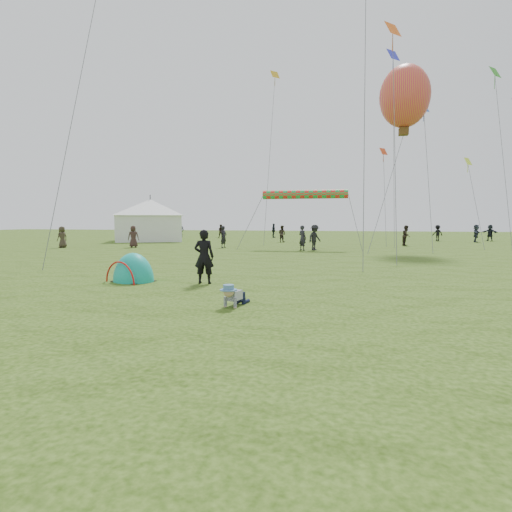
% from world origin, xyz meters
% --- Properties ---
extents(ground, '(140.00, 140.00, 0.00)m').
position_xyz_m(ground, '(0.00, 0.00, 0.00)').
color(ground, '#1D3607').
extents(crawling_toddler, '(0.69, 0.85, 0.57)m').
position_xyz_m(crawling_toddler, '(1.02, -0.28, 0.29)').
color(crawling_toddler, black).
rests_on(crawling_toddler, ground).
extents(popup_tent, '(1.85, 1.70, 1.94)m').
position_xyz_m(popup_tent, '(-3.38, 2.79, 0.00)').
color(popup_tent, '#108278').
rests_on(popup_tent, ground).
extents(standing_adult, '(0.70, 0.51, 1.77)m').
position_xyz_m(standing_adult, '(-0.86, 2.85, 0.88)').
color(standing_adult, black).
rests_on(standing_adult, ground).
extents(event_marquee, '(8.56, 8.56, 4.47)m').
position_xyz_m(event_marquee, '(-15.60, 27.59, 2.23)').
color(event_marquee, white).
rests_on(event_marquee, ground).
extents(crowd_person_0, '(0.51, 0.67, 1.67)m').
position_xyz_m(crowd_person_0, '(-16.71, 33.40, 0.83)').
color(crowd_person_0, black).
rests_on(crowd_person_0, ground).
extents(crowd_person_1, '(0.97, 0.91, 1.58)m').
position_xyz_m(crowd_person_1, '(-2.30, 28.09, 0.79)').
color(crowd_person_1, '#342C24').
rests_on(crowd_person_1, ground).
extents(crowd_person_2, '(0.52, 1.03, 1.69)m').
position_xyz_m(crowd_person_2, '(-4.82, 37.59, 0.84)').
color(crowd_person_2, black).
rests_on(crowd_person_2, ground).
extents(crowd_person_3, '(1.19, 1.30, 1.76)m').
position_xyz_m(crowd_person_3, '(1.52, 18.39, 0.88)').
color(crowd_person_3, black).
rests_on(crowd_person_3, ground).
extents(crowd_person_4, '(0.71, 0.90, 1.62)m').
position_xyz_m(crowd_person_4, '(-17.22, 16.68, 0.81)').
color(crowd_person_4, '#393024').
rests_on(crowd_person_4, ground).
extents(crowd_person_5, '(1.48, 1.33, 1.64)m').
position_xyz_m(crowd_person_5, '(17.72, 34.86, 0.82)').
color(crowd_person_5, black).
rests_on(crowd_person_5, ground).
extents(crowd_person_6, '(0.57, 0.70, 1.65)m').
position_xyz_m(crowd_person_6, '(-5.37, 19.39, 0.82)').
color(crowd_person_6, black).
rests_on(crowd_person_6, ground).
extents(crowd_person_7, '(0.91, 1.00, 1.66)m').
position_xyz_m(crowd_person_7, '(8.42, 24.98, 0.83)').
color(crowd_person_7, black).
rests_on(crowd_person_7, ground).
extents(crowd_person_8, '(0.64, 1.09, 1.75)m').
position_xyz_m(crowd_person_8, '(-15.80, 35.56, 0.88)').
color(crowd_person_8, '#2B3643').
rests_on(crowd_person_8, ground).
extents(crowd_person_9, '(1.17, 0.90, 1.60)m').
position_xyz_m(crowd_person_9, '(12.57, 33.62, 0.80)').
color(crowd_person_9, black).
rests_on(crowd_person_9, ground).
extents(crowd_person_10, '(0.97, 0.85, 1.66)m').
position_xyz_m(crowd_person_10, '(-12.14, 18.13, 0.83)').
color(crowd_person_10, '#372420').
rests_on(crowd_person_10, ground).
extents(crowd_person_11, '(1.09, 1.62, 1.67)m').
position_xyz_m(crowd_person_11, '(15.63, 32.01, 0.84)').
color(crowd_person_11, '#2C3342').
rests_on(crowd_person_11, ground).
extents(crowd_person_12, '(0.74, 0.72, 1.72)m').
position_xyz_m(crowd_person_12, '(0.71, 18.08, 0.86)').
color(crowd_person_12, '#222128').
rests_on(crowd_person_12, ground).
extents(crowd_person_13, '(0.93, 0.82, 1.59)m').
position_xyz_m(crowd_person_13, '(-10.77, 35.74, 0.79)').
color(crowd_person_13, black).
rests_on(crowd_person_13, ground).
extents(balloon_kite, '(3.44, 3.44, 4.81)m').
position_xyz_m(balloon_kite, '(7.46, 21.02, 10.47)').
color(balloon_kite, orange).
extents(rainbow_tube_kite, '(6.11, 0.64, 0.64)m').
position_xyz_m(rainbow_tube_kite, '(0.67, 19.73, 3.93)').
color(rainbow_tube_kite, red).
extents(diamond_kite_1, '(1.01, 1.01, 0.83)m').
position_xyz_m(diamond_kite_1, '(5.94, 14.80, 12.62)').
color(diamond_kite_1, orange).
extents(diamond_kite_3, '(1.04, 1.04, 0.85)m').
position_xyz_m(diamond_kite_3, '(14.15, 24.30, 12.98)').
color(diamond_kite_3, green).
extents(diamond_kite_4, '(1.20, 1.20, 0.98)m').
position_xyz_m(diamond_kite_4, '(7.14, 26.49, 15.67)').
color(diamond_kite_4, '#2B2FCD').
extents(diamond_kite_6, '(0.77, 0.77, 0.63)m').
position_xyz_m(diamond_kite_6, '(6.72, 28.19, 8.14)').
color(diamond_kite_6, '#DD441A').
extents(diamond_kite_7, '(0.87, 0.87, 0.71)m').
position_xyz_m(diamond_kite_7, '(-2.99, 27.84, 15.35)').
color(diamond_kite_7, gold).
extents(diamond_kite_8, '(0.75, 0.75, 0.61)m').
position_xyz_m(diamond_kite_8, '(13.10, 26.21, 6.80)').
color(diamond_kite_8, '#DDFF36').
extents(diamond_kite_10, '(0.86, 0.86, 0.70)m').
position_xyz_m(diamond_kite_10, '(8.94, 22.16, 10.20)').
color(diamond_kite_10, blue).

